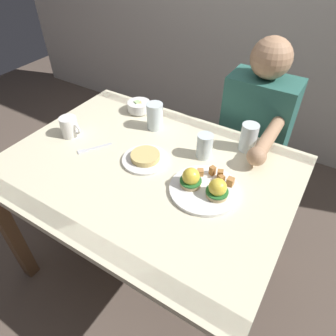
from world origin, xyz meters
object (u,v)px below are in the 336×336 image
(fork, at_px, (93,149))
(dining_table, at_px, (147,184))
(water_glass_extra, at_px, (248,139))
(side_plate, at_px, (145,158))
(coffee_mug, at_px, (70,126))
(eggs_benedict_plate, at_px, (205,186))
(diner_person, at_px, (254,134))
(water_glass_near, at_px, (204,147))
(water_glass_far, at_px, (155,118))
(fruit_bowl, at_px, (139,106))

(fork, bearing_deg, dining_table, 6.13)
(water_glass_extra, relative_size, side_plate, 0.64)
(coffee_mug, relative_size, water_glass_extra, 0.88)
(eggs_benedict_plate, distance_m, side_plate, 0.30)
(coffee_mug, bearing_deg, diner_person, 40.57)
(side_plate, relative_size, diner_person, 0.18)
(dining_table, xyz_separation_m, fork, (-0.27, -0.03, 0.11))
(water_glass_near, bearing_deg, dining_table, -133.16)
(water_glass_near, bearing_deg, water_glass_extra, 46.63)
(water_glass_near, xyz_separation_m, water_glass_extra, (0.14, 0.15, 0.01))
(water_glass_far, bearing_deg, dining_table, -64.11)
(fork, xyz_separation_m, water_glass_far, (0.14, 0.29, 0.05))
(coffee_mug, xyz_separation_m, side_plate, (0.41, 0.03, -0.04))
(water_glass_near, distance_m, water_glass_far, 0.31)
(coffee_mug, distance_m, side_plate, 0.41)
(fruit_bowl, relative_size, coffee_mug, 1.08)
(fruit_bowl, height_order, water_glass_far, water_glass_far)
(eggs_benedict_plate, height_order, water_glass_extra, water_glass_extra)
(water_glass_near, distance_m, water_glass_extra, 0.20)
(side_plate, bearing_deg, fruit_bowl, 129.67)
(fruit_bowl, xyz_separation_m, side_plate, (0.26, -0.32, -0.02))
(fruit_bowl, xyz_separation_m, diner_person, (0.56, 0.25, -0.12))
(fruit_bowl, bearing_deg, dining_table, -50.54)
(eggs_benedict_plate, relative_size, water_glass_extra, 2.12)
(side_plate, bearing_deg, fork, -166.72)
(fruit_bowl, height_order, water_glass_extra, water_glass_extra)
(dining_table, xyz_separation_m, water_glass_near, (0.18, 0.19, 0.15))
(coffee_mug, height_order, diner_person, diner_person)
(fruit_bowl, bearing_deg, water_glass_far, -27.78)
(dining_table, height_order, water_glass_extra, water_glass_extra)
(coffee_mug, relative_size, side_plate, 0.56)
(eggs_benedict_plate, relative_size, side_plate, 1.35)
(eggs_benedict_plate, bearing_deg, water_glass_extra, 83.07)
(water_glass_extra, bearing_deg, water_glass_near, -133.37)
(dining_table, distance_m, water_glass_far, 0.33)
(fruit_bowl, distance_m, diner_person, 0.62)
(dining_table, distance_m, diner_person, 0.66)
(fork, relative_size, side_plate, 0.70)
(eggs_benedict_plate, bearing_deg, dining_table, 179.36)
(eggs_benedict_plate, distance_m, coffee_mug, 0.70)
(water_glass_extra, bearing_deg, fork, -148.17)
(dining_table, relative_size, water_glass_near, 10.81)
(fruit_bowl, distance_m, coffee_mug, 0.37)
(water_glass_near, relative_size, water_glass_far, 0.85)
(eggs_benedict_plate, relative_size, fork, 1.93)
(water_glass_extra, xyz_separation_m, side_plate, (-0.34, -0.30, -0.04))
(water_glass_extra, bearing_deg, dining_table, -133.25)
(fruit_bowl, distance_m, water_glass_near, 0.49)
(water_glass_near, height_order, water_glass_far, water_glass_far)
(dining_table, relative_size, fruit_bowl, 10.00)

